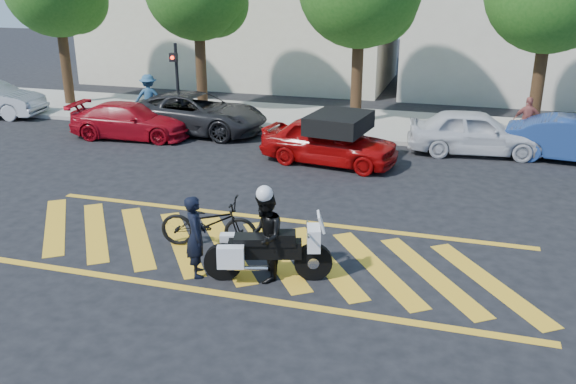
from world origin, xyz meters
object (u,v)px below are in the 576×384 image
(bicycle, at_px, (209,223))
(officer_moto, at_px, (265,237))
(officer_bike, at_px, (196,236))
(parked_right, at_px, (576,140))
(parked_mid_left, at_px, (196,113))
(parked_mid_right, at_px, (475,132))
(parked_left, at_px, (131,121))
(police_motorcycle, at_px, (266,251))
(red_convertible, at_px, (329,141))

(bicycle, xyz_separation_m, officer_moto, (1.66, -1.07, 0.33))
(officer_bike, distance_m, parked_right, 13.37)
(bicycle, distance_m, parked_right, 12.59)
(parked_mid_left, bearing_deg, officer_bike, -151.74)
(parked_mid_right, distance_m, parked_right, 3.08)
(officer_moto, xyz_separation_m, parked_mid_left, (-6.17, 10.29, -0.16))
(parked_mid_right, bearing_deg, officer_moto, 153.01)
(parked_left, distance_m, parked_right, 15.09)
(bicycle, relative_size, police_motorcycle, 0.88)
(parked_mid_left, bearing_deg, police_motorcycle, -145.35)
(parked_left, bearing_deg, parked_right, -89.95)
(parked_mid_left, xyz_separation_m, parked_mid_right, (10.00, 0.00, -0.00))
(parked_mid_right, bearing_deg, parked_right, -96.57)
(police_motorcycle, relative_size, parked_left, 0.56)
(parked_right, bearing_deg, bicycle, 144.09)
(officer_moto, bearing_deg, bicycle, -139.38)
(bicycle, bearing_deg, officer_moto, -131.04)
(red_convertible, height_order, parked_mid_left, parked_mid_left)
(parked_mid_left, bearing_deg, parked_mid_right, -86.33)
(police_motorcycle, distance_m, parked_left, 12.06)
(officer_bike, relative_size, red_convertible, 0.39)
(officer_bike, bearing_deg, parked_right, -67.70)
(bicycle, xyz_separation_m, police_motorcycle, (1.68, -1.08, 0.04))
(parked_mid_left, bearing_deg, red_convertible, -109.63)
(bicycle, xyz_separation_m, parked_left, (-6.45, 7.82, 0.07))
(officer_moto, xyz_separation_m, red_convertible, (-0.52, 7.86, -0.17))
(red_convertible, relative_size, parked_left, 0.98)
(bicycle, bearing_deg, police_motorcycle, -131.03)
(officer_bike, xyz_separation_m, red_convertible, (0.84, 8.08, -0.10))
(police_motorcycle, bearing_deg, parked_mid_right, 53.07)
(officer_bike, relative_size, officer_moto, 0.93)
(officer_moto, distance_m, red_convertible, 7.88)
(police_motorcycle, bearing_deg, officer_moto, 131.39)
(officer_moto, bearing_deg, officer_bike, -97.60)
(parked_left, bearing_deg, parked_mid_right, -88.59)
(police_motorcycle, relative_size, officer_moto, 1.36)
(police_motorcycle, height_order, parked_mid_right, parked_mid_right)
(red_convertible, xyz_separation_m, parked_left, (-7.59, 1.03, -0.10))
(officer_bike, bearing_deg, parked_mid_left, -4.91)
(officer_bike, relative_size, parked_mid_left, 0.31)
(police_motorcycle, height_order, officer_moto, officer_moto)
(officer_bike, bearing_deg, red_convertible, -35.43)
(officer_moto, distance_m, parked_mid_left, 12.00)
(officer_bike, height_order, parked_mid_left, officer_bike)
(officer_bike, height_order, bicycle, officer_bike)
(parked_right, bearing_deg, parked_left, 102.31)
(officer_bike, height_order, parked_mid_right, officer_bike)
(parked_left, relative_size, parked_mid_left, 0.82)
(officer_bike, distance_m, parked_mid_right, 11.72)
(parked_left, bearing_deg, police_motorcycle, -142.87)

